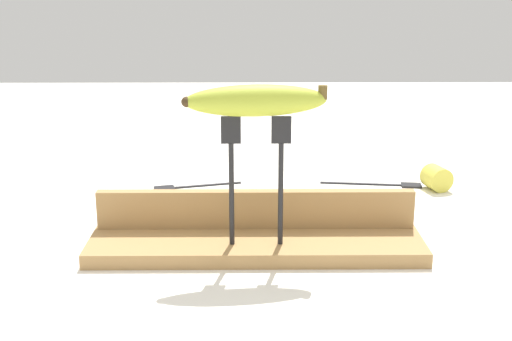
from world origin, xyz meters
TOP-DOWN VIEW (x-y plane):
  - ground_plane at (0.00, 0.00)m, footprint 3.00×3.00m
  - wooden_board at (0.00, 0.00)m, footprint 0.47×0.11m
  - board_backstop at (0.00, 0.05)m, footprint 0.46×0.02m
  - fork_stand_center at (-0.00, -0.02)m, footprint 0.09×0.01m
  - banana_raised_center at (-0.00, -0.02)m, footprint 0.19×0.06m
  - fork_fallen_near at (-0.13, 0.30)m, footprint 0.16×0.06m
  - fork_fallen_far at (0.24, 0.31)m, footprint 0.18×0.04m
  - banana_chunk_near at (0.33, 0.29)m, footprint 0.05×0.05m

SIDE VIEW (x-z plane):
  - ground_plane at x=0.00m, z-range 0.00..0.00m
  - fork_fallen_far at x=0.24m, z-range 0.00..0.01m
  - fork_fallen_near at x=-0.13m, z-range 0.00..0.01m
  - wooden_board at x=0.00m, z-range 0.00..0.02m
  - banana_chunk_near at x=0.33m, z-range 0.00..0.04m
  - board_backstop at x=0.00m, z-range 0.02..0.08m
  - fork_stand_center at x=0.00m, z-range 0.04..0.22m
  - banana_raised_center at x=0.00m, z-range 0.20..0.24m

